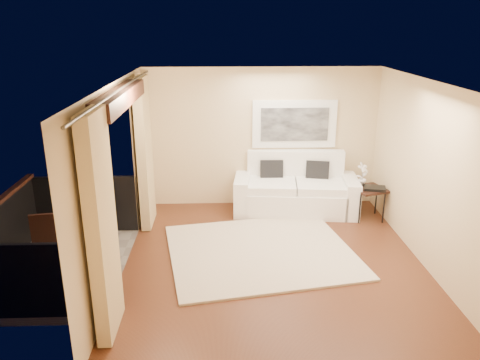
{
  "coord_description": "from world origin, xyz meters",
  "views": [
    {
      "loc": [
        -0.76,
        -6.35,
        3.48
      ],
      "look_at": [
        -0.48,
        0.83,
        1.05
      ],
      "focal_mm": 35.0,
      "sensor_mm": 36.0,
      "label": 1
    }
  ],
  "objects_px": {
    "sofa": "(295,190)",
    "ice_bucket": "(81,199)",
    "bistro_table": "(88,211)",
    "balcony_chair_far": "(47,236)",
    "balcony_chair_near": "(95,227)",
    "side_table": "(369,191)",
    "orchid": "(362,174)"
  },
  "relations": [
    {
      "from": "side_table",
      "to": "orchid",
      "type": "bearing_deg",
      "value": 130.02
    },
    {
      "from": "side_table",
      "to": "ice_bucket",
      "type": "bearing_deg",
      "value": -166.56
    },
    {
      "from": "bistro_table",
      "to": "balcony_chair_far",
      "type": "bearing_deg",
      "value": -141.78
    },
    {
      "from": "balcony_chair_far",
      "to": "sofa",
      "type": "bearing_deg",
      "value": -160.46
    },
    {
      "from": "balcony_chair_near",
      "to": "sofa",
      "type": "bearing_deg",
      "value": 37.02
    },
    {
      "from": "bistro_table",
      "to": "side_table",
      "type": "bearing_deg",
      "value": 14.29
    },
    {
      "from": "side_table",
      "to": "bistro_table",
      "type": "bearing_deg",
      "value": -165.71
    },
    {
      "from": "bistro_table",
      "to": "balcony_chair_far",
      "type": "xyz_separation_m",
      "value": [
        -0.51,
        -0.4,
        -0.21
      ]
    },
    {
      "from": "orchid",
      "to": "bistro_table",
      "type": "relative_size",
      "value": 0.54
    },
    {
      "from": "bistro_table",
      "to": "balcony_chair_far",
      "type": "relative_size",
      "value": 0.94
    },
    {
      "from": "sofa",
      "to": "ice_bucket",
      "type": "relative_size",
      "value": 12.03
    },
    {
      "from": "side_table",
      "to": "balcony_chair_far",
      "type": "height_order",
      "value": "balcony_chair_far"
    },
    {
      "from": "orchid",
      "to": "side_table",
      "type": "bearing_deg",
      "value": -49.98
    },
    {
      "from": "side_table",
      "to": "ice_bucket",
      "type": "relative_size",
      "value": 3.45
    },
    {
      "from": "balcony_chair_far",
      "to": "balcony_chair_near",
      "type": "distance_m",
      "value": 0.69
    },
    {
      "from": "orchid",
      "to": "balcony_chair_far",
      "type": "bearing_deg",
      "value": -161.28
    },
    {
      "from": "balcony_chair_far",
      "to": "balcony_chair_near",
      "type": "xyz_separation_m",
      "value": [
        0.68,
        0.11,
        0.08
      ]
    },
    {
      "from": "orchid",
      "to": "balcony_chair_near",
      "type": "bearing_deg",
      "value": -159.92
    },
    {
      "from": "sofa",
      "to": "balcony_chair_near",
      "type": "bearing_deg",
      "value": -143.18
    },
    {
      "from": "side_table",
      "to": "balcony_chair_far",
      "type": "xyz_separation_m",
      "value": [
        -5.28,
        -1.62,
        -0.03
      ]
    },
    {
      "from": "sofa",
      "to": "orchid",
      "type": "height_order",
      "value": "sofa"
    },
    {
      "from": "sofa",
      "to": "ice_bucket",
      "type": "height_order",
      "value": "sofa"
    },
    {
      "from": "bistro_table",
      "to": "balcony_chair_near",
      "type": "height_order",
      "value": "balcony_chair_near"
    },
    {
      "from": "side_table",
      "to": "sofa",
      "type": "bearing_deg",
      "value": 159.1
    },
    {
      "from": "sofa",
      "to": "side_table",
      "type": "relative_size",
      "value": 3.49
    },
    {
      "from": "bistro_table",
      "to": "ice_bucket",
      "type": "height_order",
      "value": "ice_bucket"
    },
    {
      "from": "side_table",
      "to": "orchid",
      "type": "relative_size",
      "value": 1.54
    },
    {
      "from": "bistro_table",
      "to": "balcony_chair_near",
      "type": "xyz_separation_m",
      "value": [
        0.17,
        -0.29,
        -0.12
      ]
    },
    {
      "from": "sofa",
      "to": "ice_bucket",
      "type": "xyz_separation_m",
      "value": [
        -3.59,
        -1.66,
        0.51
      ]
    },
    {
      "from": "ice_bucket",
      "to": "balcony_chair_far",
      "type": "bearing_deg",
      "value": -131.91
    },
    {
      "from": "bistro_table",
      "to": "ice_bucket",
      "type": "xyz_separation_m",
      "value": [
        -0.1,
        0.05,
        0.18
      ]
    },
    {
      "from": "orchid",
      "to": "bistro_table",
      "type": "distance_m",
      "value": 4.85
    }
  ]
}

